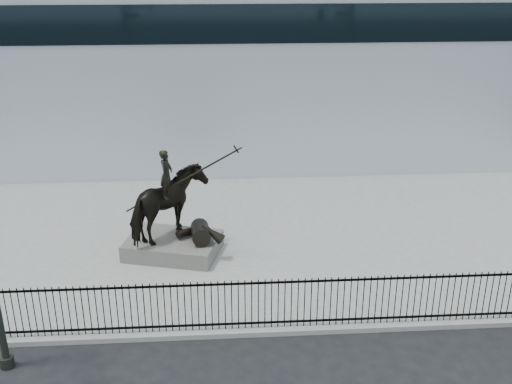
{
  "coord_description": "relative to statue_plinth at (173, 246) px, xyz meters",
  "views": [
    {
      "loc": [
        -1.57,
        -12.61,
        9.73
      ],
      "look_at": [
        -0.3,
        6.0,
        2.27
      ],
      "focal_mm": 42.0,
      "sensor_mm": 36.0,
      "label": 1
    }
  ],
  "objects": [
    {
      "name": "picket_fence",
      "position": [
        3.15,
        -4.57,
        0.47
      ],
      "size": [
        22.1,
        0.1,
        1.5
      ],
      "color": "black",
      "rests_on": "plaza"
    },
    {
      "name": "plaza",
      "position": [
        3.15,
        1.18,
        -0.36
      ],
      "size": [
        30.0,
        12.0,
        0.15
      ],
      "primitive_type": "cube",
      "color": "gray",
      "rests_on": "ground"
    },
    {
      "name": "ground",
      "position": [
        3.15,
        -5.82,
        -0.43
      ],
      "size": [
        120.0,
        120.0,
        0.0
      ],
      "primitive_type": "plane",
      "color": "black",
      "rests_on": "ground"
    },
    {
      "name": "statue_plinth",
      "position": [
        0.0,
        0.0,
        0.0
      ],
      "size": [
        3.47,
        2.81,
        0.57
      ],
      "primitive_type": "cube",
      "rotation": [
        0.0,
        0.0,
        -0.27
      ],
      "color": "#514F4A",
      "rests_on": "plaza"
    },
    {
      "name": "equestrian_statue",
      "position": [
        0.06,
        -0.02,
        1.47
      ],
      "size": [
        3.76,
        2.85,
        3.29
      ],
      "rotation": [
        0.0,
        0.0,
        -0.27
      ],
      "color": "black",
      "rests_on": "statue_plinth"
    },
    {
      "name": "building",
      "position": [
        3.15,
        14.18,
        4.07
      ],
      "size": [
        44.0,
        14.0,
        9.0
      ],
      "primitive_type": "cube",
      "color": "silver",
      "rests_on": "ground"
    }
  ]
}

